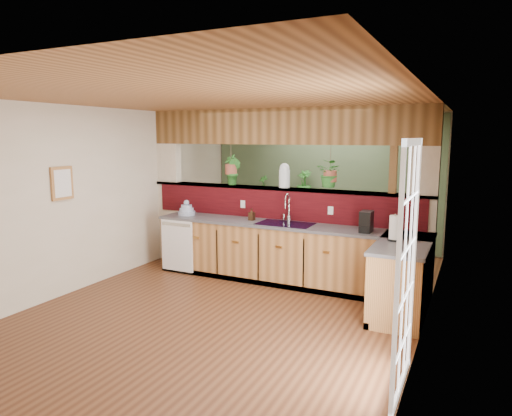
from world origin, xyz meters
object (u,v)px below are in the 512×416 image
at_px(dish_stack, 187,210).
at_px(coffee_maker, 366,222).
at_px(glass_jar, 284,175).
at_px(faucet, 288,206).
at_px(shelving_console, 281,220).
at_px(paper_towel, 394,228).
at_px(soap_dispenser, 252,214).

relative_size(dish_stack, coffee_maker, 1.00).
distance_m(coffee_maker, glass_jar, 1.54).
height_order(faucet, coffee_maker, faucet).
xyz_separation_m(dish_stack, shelving_console, (0.73, 2.28, -0.48)).
xyz_separation_m(coffee_maker, glass_jar, (-1.38, 0.44, 0.55)).
bearing_deg(coffee_maker, paper_towel, -40.68).
distance_m(dish_stack, coffee_maker, 2.94).
xyz_separation_m(dish_stack, glass_jar, (1.57, 0.38, 0.60)).
xyz_separation_m(coffee_maker, paper_towel, (0.43, -0.37, 0.02)).
bearing_deg(soap_dispenser, dish_stack, -177.80).
bearing_deg(glass_jar, paper_towel, -24.14).
xyz_separation_m(dish_stack, paper_towel, (3.37, -0.43, 0.08)).
xyz_separation_m(glass_jar, shelving_console, (-0.84, 1.90, -1.08)).
height_order(faucet, shelving_console, faucet).
bearing_deg(coffee_maker, soap_dispenser, 176.59).
bearing_deg(soap_dispenser, faucet, 12.45).
xyz_separation_m(dish_stack, coffee_maker, (2.94, -0.06, 0.05)).
distance_m(faucet, dish_stack, 1.73).
bearing_deg(faucet, paper_towel, -19.67).
relative_size(glass_jar, shelving_console, 0.24).
relative_size(faucet, dish_stack, 1.53).
relative_size(faucet, paper_towel, 1.30).
bearing_deg(dish_stack, soap_dispenser, 2.20).
xyz_separation_m(coffee_maker, shelving_console, (-2.21, 2.34, -0.53)).
height_order(soap_dispenser, paper_towel, paper_towel).
bearing_deg(shelving_console, soap_dispenser, -69.55).
distance_m(faucet, coffee_maker, 1.25).
bearing_deg(paper_towel, dish_stack, 172.79).
distance_m(faucet, shelving_console, 2.42).
bearing_deg(glass_jar, faucet, -55.74).
height_order(faucet, dish_stack, faucet).
distance_m(dish_stack, paper_towel, 3.40).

